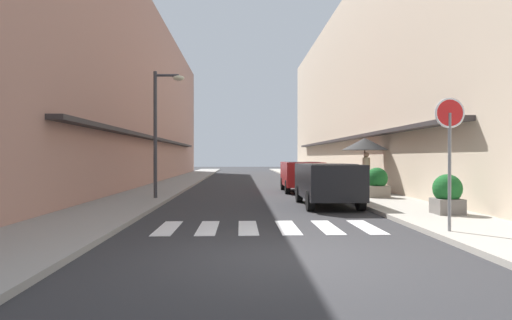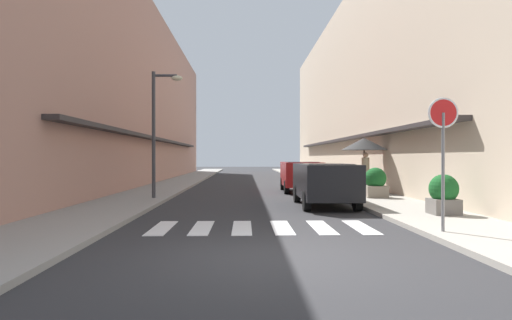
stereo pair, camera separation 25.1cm
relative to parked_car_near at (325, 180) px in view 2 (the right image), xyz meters
name	(u,v)px [view 2 (the right image)]	position (x,y,z in m)	size (l,w,h in m)	color
ground_plane	(251,185)	(-2.33, 11.99, -0.92)	(108.90, 108.90, 0.00)	#2B2B2D
sidewalk_left	(174,184)	(-7.02, 11.99, -0.86)	(2.62, 69.30, 0.12)	gray
sidewalk_right	(328,184)	(2.36, 11.99, -0.86)	(2.62, 69.30, 0.12)	#9E998E
building_row_left	(117,96)	(-10.83, 13.47, 4.69)	(5.50, 46.55, 11.22)	#A87A6B
building_row_right	(383,91)	(6.17, 13.47, 5.07)	(5.50, 46.55, 11.99)	#C6B299
crosswalk	(262,228)	(-2.33, -4.61, -0.92)	(5.20, 2.20, 0.01)	silver
parked_car_near	(325,180)	(0.00, 0.00, 0.00)	(1.84, 4.23, 1.47)	black
parked_car_mid	(301,173)	(0.00, 6.53, 0.00)	(1.86, 4.06, 1.47)	maroon
round_street_sign	(443,129)	(1.44, -5.96, 1.36)	(0.65, 0.07, 2.82)	slate
street_lamp	(159,120)	(-6.06, 2.17, 2.22)	(1.19, 0.28, 4.88)	#38383D
cafe_umbrella	(364,144)	(2.68, 4.95, 1.36)	(2.09, 2.09, 2.45)	#262626
planter_corner	(444,194)	(2.72, -3.11, -0.25)	(0.80, 0.80, 1.10)	slate
planter_midblock	(375,183)	(2.38, 2.14, -0.23)	(0.84, 0.84, 1.17)	gray
planter_far	(352,179)	(2.71, 7.31, -0.32)	(0.79, 0.79, 1.06)	gray
pedestrian_walking_near	(366,171)	(2.68, 4.71, 0.15)	(0.34, 0.34, 1.79)	#282B33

